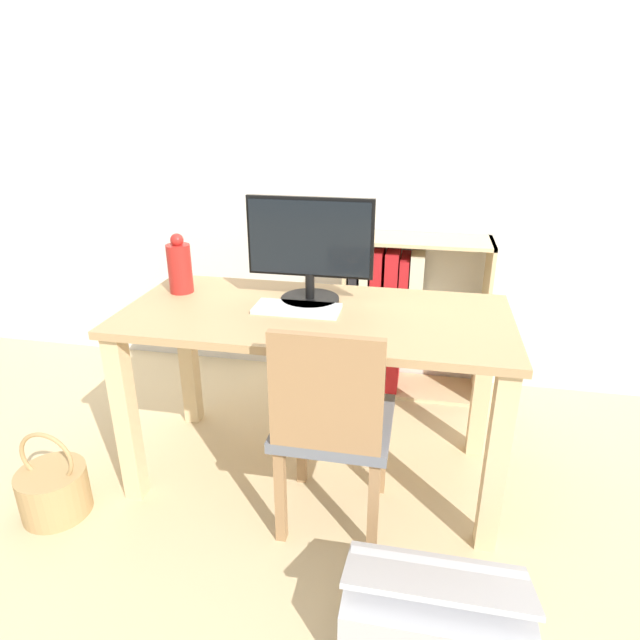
# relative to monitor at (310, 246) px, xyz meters

# --- Properties ---
(ground_plane) EXTENTS (10.00, 10.00, 0.00)m
(ground_plane) POSITION_rel_monitor_xyz_m (0.04, -0.11, -0.96)
(ground_plane) COLOR #CCB284
(wall_back) EXTENTS (8.00, 0.05, 2.60)m
(wall_back) POSITION_rel_monitor_xyz_m (0.04, 0.86, 0.34)
(wall_back) COLOR silver
(wall_back) RESTS_ON ground_plane
(desk) EXTENTS (1.45, 0.67, 0.73)m
(desk) POSITION_rel_monitor_xyz_m (0.04, -0.11, -0.36)
(desk) COLOR tan
(desk) RESTS_ON ground_plane
(monitor) EXTENTS (0.49, 0.23, 0.41)m
(monitor) POSITION_rel_monitor_xyz_m (0.00, 0.00, 0.00)
(monitor) COLOR black
(monitor) RESTS_ON desk
(keyboard) EXTENTS (0.33, 0.14, 0.02)m
(keyboard) POSITION_rel_monitor_xyz_m (-0.03, -0.11, -0.22)
(keyboard) COLOR silver
(keyboard) RESTS_ON desk
(vase) EXTENTS (0.10, 0.10, 0.25)m
(vase) POSITION_rel_monitor_xyz_m (-0.54, 0.00, -0.12)
(vase) COLOR #B2231E
(vase) RESTS_ON desk
(chair) EXTENTS (0.40, 0.40, 0.83)m
(chair) POSITION_rel_monitor_xyz_m (0.16, -0.40, -0.51)
(chair) COLOR slate
(chair) RESTS_ON ground_plane
(bookshelf) EXTENTS (0.72, 0.28, 0.84)m
(bookshelf) POSITION_rel_monitor_xyz_m (0.29, 0.69, -0.54)
(bookshelf) COLOR #D8BC8C
(bookshelf) RESTS_ON ground_plane
(basket) EXTENTS (0.25, 0.25, 0.36)m
(basket) POSITION_rel_monitor_xyz_m (-0.88, -0.54, -0.85)
(basket) COLOR tan
(basket) RESTS_ON ground_plane
(storage_box) EXTENTS (0.52, 0.30, 0.27)m
(storage_box) POSITION_rel_monitor_xyz_m (0.53, -0.83, -0.84)
(storage_box) COLOR #B2B2B7
(storage_box) RESTS_ON ground_plane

